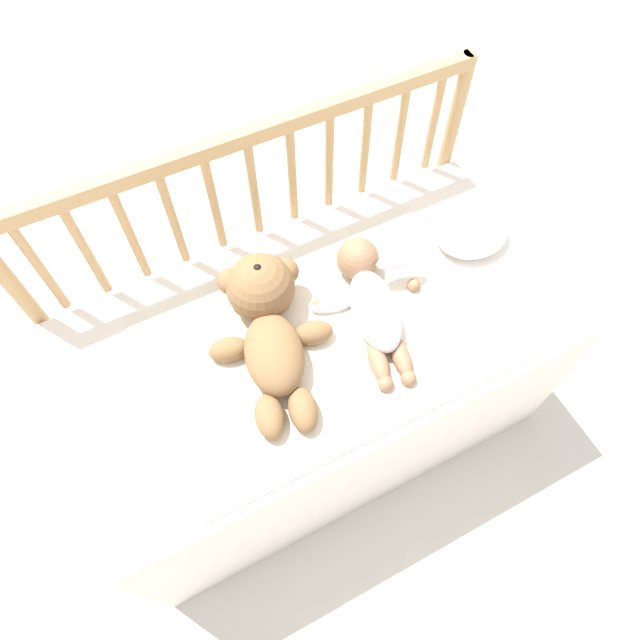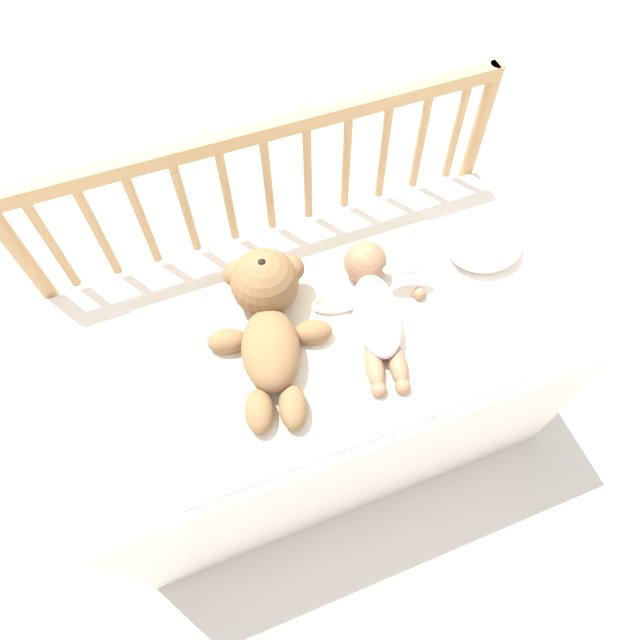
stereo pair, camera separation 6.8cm
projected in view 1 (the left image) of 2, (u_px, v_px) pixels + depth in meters
name	position (u px, v px, depth m)	size (l,w,h in m)	color
ground_plane	(318.00, 415.00, 1.81)	(12.00, 12.00, 0.00)	silver
crib_mattress	(318.00, 379.00, 1.57)	(1.19, 0.62, 0.55)	white
crib_rail	(257.00, 211.00, 1.42)	(1.19, 0.04, 0.88)	tan
blanket	(320.00, 340.00, 1.32)	(0.77, 0.52, 0.01)	silver
teddy_bear	(267.00, 320.00, 1.27)	(0.29, 0.43, 0.16)	olive
baby	(371.00, 299.00, 1.32)	(0.29, 0.38, 0.10)	white
small_pillow	(472.00, 232.00, 1.44)	(0.19, 0.16, 0.06)	white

